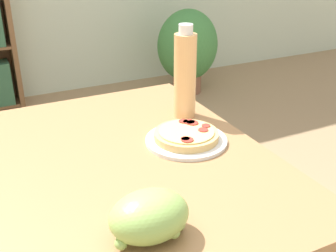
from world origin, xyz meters
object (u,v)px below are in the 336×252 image
Objects in this scene: drink_bottle at (185,75)px; potted_plant_floor at (188,48)px; grape_bunch at (150,216)px; pizza_on_plate at (186,137)px.

potted_plant_floor is at bearing 60.90° from drink_bottle.
grape_bunch is 0.22× the size of potted_plant_floor.
pizza_on_plate is at bearing 51.59° from grape_bunch.
drink_bottle is (0.33, 0.48, 0.09)m from grape_bunch.
potted_plant_floor is (1.44, 2.48, -0.43)m from grape_bunch.
grape_bunch is 2.90m from potted_plant_floor.
drink_bottle is 2.35m from potted_plant_floor.
drink_bottle is at bearing 63.47° from pizza_on_plate.
grape_bunch is 0.59m from drink_bottle.
pizza_on_plate reaches higher than potted_plant_floor.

